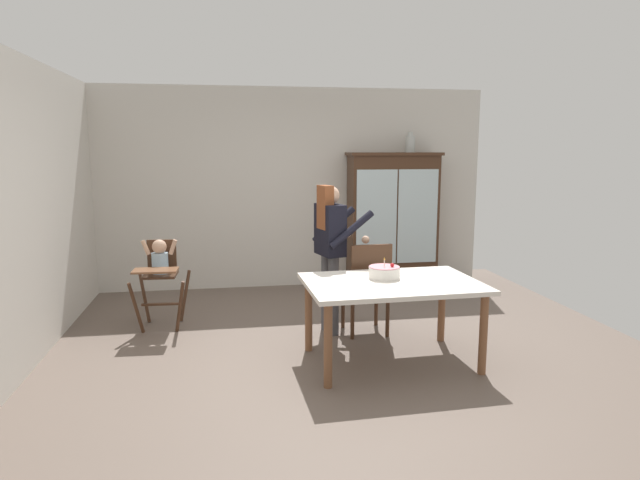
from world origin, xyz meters
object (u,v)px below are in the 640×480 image
(ceramic_vase, at_px, (410,143))
(high_chair_with_toddler, at_px, (160,267))
(dining_table, at_px, (392,291))
(dining_chair_far_side, at_px, (368,282))
(birthday_cake, at_px, (384,272))
(china_cabinet, at_px, (392,220))
(adult_person, at_px, (331,240))

(ceramic_vase, distance_m, high_chair_with_toddler, 3.70)
(dining_table, distance_m, dining_chair_far_side, 0.74)
(high_chair_with_toddler, relative_size, dining_chair_far_side, 0.99)
(birthday_cake, bearing_deg, dining_table, -75.88)
(china_cabinet, bearing_deg, birthday_cake, -108.49)
(ceramic_vase, distance_m, adult_person, 2.52)
(adult_person, bearing_deg, birthday_cake, -170.44)
(china_cabinet, relative_size, high_chair_with_toddler, 1.94)
(dining_chair_far_side, bearing_deg, dining_table, 89.12)
(dining_table, bearing_deg, china_cabinet, 73.01)
(dining_table, height_order, birthday_cake, birthday_cake)
(dining_table, bearing_deg, adult_person, 113.01)
(dining_chair_far_side, bearing_deg, birthday_cake, 86.33)
(high_chair_with_toddler, bearing_deg, dining_chair_far_side, -13.69)
(ceramic_vase, xyz_separation_m, adult_person, (-1.44, -1.83, -0.99))
(high_chair_with_toddler, distance_m, dining_chair_far_side, 2.20)
(high_chair_with_toddler, height_order, dining_chair_far_side, dining_chair_far_side)
(ceramic_vase, bearing_deg, adult_person, -128.20)
(adult_person, bearing_deg, dining_chair_far_side, -129.75)
(ceramic_vase, height_order, high_chair_with_toddler, ceramic_vase)
(high_chair_with_toddler, xyz_separation_m, adult_person, (1.75, -0.47, 0.31))
(ceramic_vase, relative_size, high_chair_with_toddler, 0.28)
(dining_table, bearing_deg, high_chair_with_toddler, 147.38)
(birthday_cake, bearing_deg, adult_person, 114.47)
(china_cabinet, height_order, adult_person, china_cabinet)
(adult_person, bearing_deg, dining_table, -171.89)
(china_cabinet, xyz_separation_m, ceramic_vase, (0.23, 0.00, 1.03))
(dining_chair_far_side, bearing_deg, adult_person, -27.64)
(ceramic_vase, distance_m, dining_chair_far_side, 2.66)
(dining_chair_far_side, bearing_deg, china_cabinet, -116.07)
(high_chair_with_toddler, height_order, adult_person, adult_person)
(ceramic_vase, distance_m, dining_table, 3.20)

